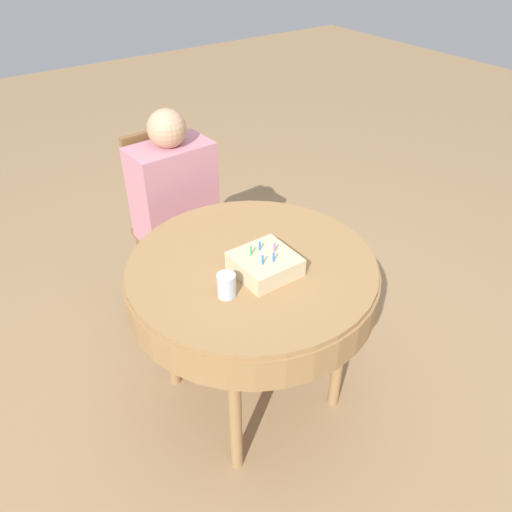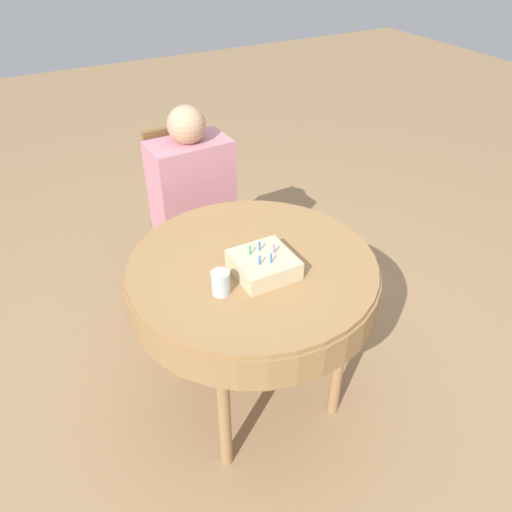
# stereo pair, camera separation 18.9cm
# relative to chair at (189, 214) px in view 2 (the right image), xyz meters

# --- Properties ---
(ground_plane) EXTENTS (12.00, 12.00, 0.00)m
(ground_plane) POSITION_rel_chair_xyz_m (-0.06, -0.83, -0.53)
(ground_plane) COLOR #A37F56
(dining_table) EXTENTS (0.99, 0.99, 0.76)m
(dining_table) POSITION_rel_chair_xyz_m (-0.06, -0.83, 0.14)
(dining_table) COLOR #9E7547
(dining_table) RESTS_ON ground_plane
(chair) EXTENTS (0.38, 0.38, 0.98)m
(chair) POSITION_rel_chair_xyz_m (0.00, 0.00, 0.00)
(chair) COLOR brown
(chair) RESTS_ON ground_plane
(person) EXTENTS (0.41, 0.34, 1.14)m
(person) POSITION_rel_chair_xyz_m (0.00, -0.09, 0.16)
(person) COLOR tan
(person) RESTS_ON ground_plane
(birthday_cake) EXTENTS (0.22, 0.22, 0.11)m
(birthday_cake) POSITION_rel_chair_xyz_m (-0.05, -0.91, 0.27)
(birthday_cake) COLOR beige
(birthday_cake) RESTS_ON dining_table
(drinking_glass) EXTENTS (0.07, 0.07, 0.09)m
(drinking_glass) POSITION_rel_chair_xyz_m (-0.24, -0.94, 0.28)
(drinking_glass) COLOR silver
(drinking_glass) RESTS_ON dining_table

